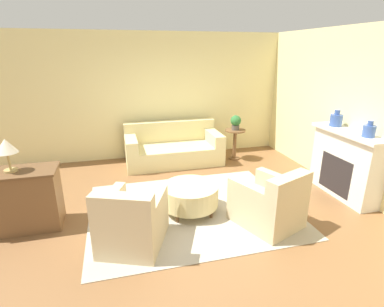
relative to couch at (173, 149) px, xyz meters
The scene contains 15 objects.
ground_plane 2.23m from the couch, 93.81° to the right, with size 16.00×16.00×0.00m, color brown.
wall_back 1.26m from the couch, 103.32° to the left, with size 9.54×0.12×2.80m.
wall_right 3.70m from the couch, 38.69° to the right, with size 0.12×9.69×2.80m.
rug 2.23m from the couch, 93.81° to the right, with size 3.12×2.50×0.01m.
couch is the anchor object (origin of this frame).
armchair_left 3.10m from the couch, 110.92° to the right, with size 1.01×1.08×0.85m.
armchair_right 3.01m from the couch, 74.32° to the right, with size 1.01×1.08×0.85m.
ottoman_table 2.26m from the couch, 94.62° to the right, with size 0.86×0.86×0.44m.
side_table 1.43m from the couch, ahead, with size 0.46×0.46×0.70m.
fireplace 3.45m from the couch, 43.02° to the right, with size 0.44×1.41×1.15m.
dresser 3.34m from the couch, 141.33° to the right, with size 1.14×0.55×0.87m.
vase_mantel_near 3.33m from the couch, 38.48° to the right, with size 0.20×0.20×0.28m.
vase_mantel_far 3.80m from the couch, 47.29° to the right, with size 0.18×0.18×0.25m.
potted_plant_on_side_table 1.53m from the couch, ahead, with size 0.24×0.24×0.33m.
table_lamp 3.45m from the couch, 141.33° to the right, with size 0.28×0.28×0.45m.
Camera 1 is at (-1.06, -4.06, 2.38)m, focal length 28.00 mm.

